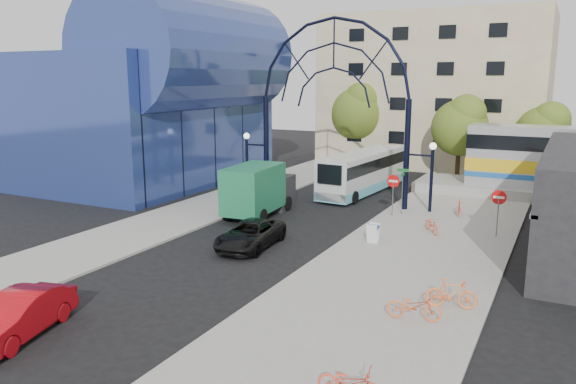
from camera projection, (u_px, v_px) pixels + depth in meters
The scene contains 22 objects.
ground at pixel (213, 263), 25.58m from camera, with size 120.00×120.00×0.00m, color black.
sidewalk_east at pixel (409, 262), 25.50m from camera, with size 8.00×56.00×0.12m, color gray.
plaza_west at pixel (180, 217), 33.70m from camera, with size 5.00×50.00×0.12m, color gray.
gateway_arch at pixel (333, 73), 36.07m from camera, with size 13.64×0.44×12.10m.
stop_sign at pixel (393, 185), 33.52m from camera, with size 0.80×0.07×2.50m.
do_not_enter_sign at pixel (499, 202), 29.02m from camera, with size 0.76×0.07×2.48m.
street_name_sign at pixel (403, 181), 33.83m from camera, with size 0.70×0.70×2.80m.
sandwich_board at pixel (373, 231), 28.16m from camera, with size 0.55×0.61×0.99m.
transit_hall at pixel (158, 98), 44.13m from camera, with size 16.50×18.00×14.50m.
apartment_block at pixel (436, 91), 53.80m from camera, with size 20.00×12.10×14.00m.
tree_north_a at pixel (461, 125), 44.55m from camera, with size 4.48×4.48×7.00m.
tree_north_b at pixel (360, 110), 52.36m from camera, with size 5.12×5.12×8.00m.
tree_north_c at pixel (545, 130), 43.70m from camera, with size 4.16×4.16×6.50m.
city_bus at pixel (363, 171), 40.98m from camera, with size 3.25×10.87×2.94m.
green_truck at pixel (259, 190), 34.10m from camera, with size 2.81×6.44×3.17m.
black_suv at pixel (250, 235), 27.79m from camera, with size 2.19×4.75×1.32m, color black.
red_sedan at pixel (18, 316), 18.20m from camera, with size 1.53×4.40×1.45m, color #B10A12.
bike_near_a at pixel (432, 225), 30.04m from camera, with size 0.59×1.70×0.89m, color orange.
bike_near_b at pixel (459, 207), 33.93m from camera, with size 0.43×1.52×0.91m, color red.
bike_far_a at pixel (414, 306), 19.23m from camera, with size 0.65×1.88×0.99m, color orange.
bike_far_b at pixel (451, 294), 20.19m from camera, with size 0.52×1.84×1.10m, color orange.
bike_far_c at pixel (350, 383), 14.46m from camera, with size 0.62×1.78×0.93m, color #E0462C.
Camera 1 is at (14.14, -20.19, 8.33)m, focal length 35.00 mm.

